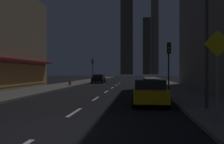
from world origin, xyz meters
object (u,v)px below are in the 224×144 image
(car_parked_far, at_px, (99,79))
(traffic_light_far_left, at_px, (93,65))
(traffic_light_near_right, at_px, (169,56))
(pedestrian_crossing_sign, at_px, (217,68))
(car_parked_near, at_px, (149,92))
(fire_hydrant_far_left, at_px, (70,83))
(street_lamp_right, at_px, (189,6))

(car_parked_far, relative_size, traffic_light_far_left, 1.01)
(traffic_light_near_right, distance_m, pedestrian_crossing_sign, 10.77)
(car_parked_near, distance_m, traffic_light_near_right, 6.50)
(traffic_light_near_right, bearing_deg, fire_hydrant_far_left, 140.73)
(street_lamp_right, bearing_deg, pedestrian_crossing_sign, -85.96)
(traffic_light_near_right, relative_size, pedestrian_crossing_sign, 1.33)
(car_parked_near, xyz_separation_m, street_lamp_right, (1.78, -1.87, 4.33))
(car_parked_near, distance_m, traffic_light_far_left, 29.37)
(street_lamp_right, height_order, pedestrian_crossing_sign, street_lamp_right)
(fire_hydrant_far_left, relative_size, street_lamp_right, 0.10)
(fire_hydrant_far_left, relative_size, traffic_light_near_right, 0.16)
(car_parked_near, height_order, car_parked_far, same)
(car_parked_near, bearing_deg, traffic_light_far_left, 108.12)
(fire_hydrant_far_left, bearing_deg, street_lamp_right, -56.29)
(car_parked_near, xyz_separation_m, traffic_light_near_right, (1.90, 5.71, 2.45))
(fire_hydrant_far_left, distance_m, pedestrian_crossing_sign, 23.14)
(fire_hydrant_far_left, bearing_deg, traffic_light_far_left, 88.21)
(car_parked_near, xyz_separation_m, traffic_light_far_left, (-9.10, 27.82, 2.45))
(traffic_light_far_left, bearing_deg, car_parked_far, -65.50)
(fire_hydrant_far_left, relative_size, traffic_light_far_left, 0.16)
(car_parked_near, height_order, street_lamp_right, street_lamp_right)
(traffic_light_far_left, bearing_deg, car_parked_near, -71.88)
(car_parked_far, distance_m, traffic_light_far_left, 5.20)
(car_parked_far, distance_m, street_lamp_right, 27.40)
(car_parked_near, bearing_deg, pedestrian_crossing_sign, -68.17)
(car_parked_far, distance_m, fire_hydrant_far_left, 8.92)
(car_parked_near, distance_m, fire_hydrant_far_left, 17.78)
(traffic_light_near_right, distance_m, traffic_light_far_left, 24.69)
(car_parked_far, xyz_separation_m, traffic_light_far_left, (-1.90, 4.17, 2.45))
(car_parked_near, height_order, fire_hydrant_far_left, car_parked_near)
(car_parked_near, relative_size, street_lamp_right, 0.64)
(street_lamp_right, relative_size, pedestrian_crossing_sign, 2.09)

